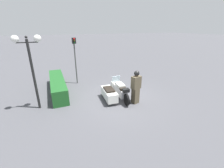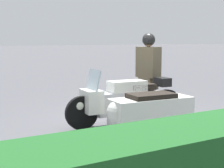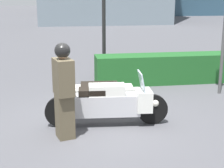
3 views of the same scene
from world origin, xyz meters
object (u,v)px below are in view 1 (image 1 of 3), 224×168
object	(u,v)px
twin_lamp_post	(30,55)
hedge_bush_curbside	(58,85)
traffic_light_near	(75,54)
officer_rider	(136,86)
police_motorcycle	(114,91)

from	to	relation	value
twin_lamp_post	hedge_bush_curbside	bearing A→B (deg)	-30.36
traffic_light_near	officer_rider	bearing A→B (deg)	20.11
twin_lamp_post	traffic_light_near	xyz separation A→B (m)	(2.93, -2.53, -0.61)
officer_rider	hedge_bush_curbside	world-z (taller)	officer_rider
hedge_bush_curbside	traffic_light_near	bearing A→B (deg)	-53.18
twin_lamp_post	officer_rider	bearing A→B (deg)	-106.31
twin_lamp_post	traffic_light_near	bearing A→B (deg)	-40.84
officer_rider	traffic_light_near	world-z (taller)	traffic_light_near
twin_lamp_post	traffic_light_near	distance (m)	3.92
hedge_bush_curbside	twin_lamp_post	bearing A→B (deg)	149.64
police_motorcycle	officer_rider	size ratio (longest dim) A/B	1.40
hedge_bush_curbside	traffic_light_near	size ratio (longest dim) A/B	1.35
police_motorcycle	twin_lamp_post	bearing A→B (deg)	87.62
officer_rider	traffic_light_near	bearing A→B (deg)	14.76
officer_rider	twin_lamp_post	size ratio (longest dim) A/B	0.51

